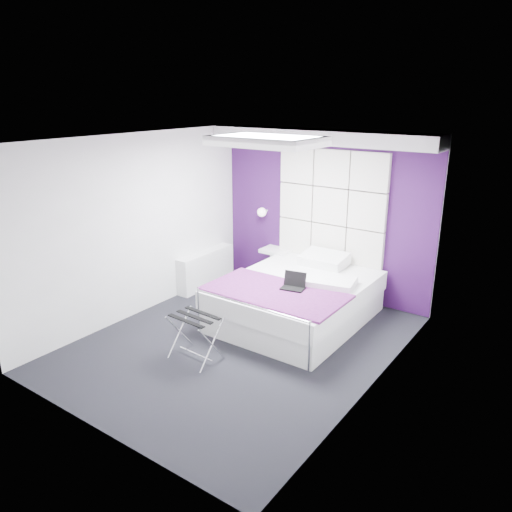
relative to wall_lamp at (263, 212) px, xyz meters
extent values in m
plane|color=black|center=(1.05, -2.06, -1.22)|extent=(4.40, 4.40, 0.00)
plane|color=white|center=(1.05, -2.06, 1.38)|extent=(4.40, 4.40, 0.00)
plane|color=silver|center=(1.05, 0.14, 0.08)|extent=(3.60, 0.00, 3.60)
plane|color=silver|center=(-0.75, -2.06, 0.08)|extent=(0.00, 4.40, 4.40)
plane|color=silver|center=(2.85, -2.06, 0.08)|extent=(0.00, 4.40, 4.40)
cube|color=#330F43|center=(1.05, 0.13, 0.08)|extent=(3.58, 0.02, 2.58)
cube|color=white|center=(1.05, -0.11, 1.28)|extent=(3.58, 0.50, 0.20)
sphere|color=white|center=(0.00, 0.00, 0.00)|extent=(0.15, 0.15, 0.15)
cube|color=white|center=(-0.64, -0.76, -0.92)|extent=(0.22, 1.20, 0.60)
cube|color=white|center=(1.29, -1.05, -1.06)|extent=(1.75, 2.19, 0.33)
cube|color=white|center=(1.29, -1.05, -0.76)|extent=(1.79, 2.23, 0.27)
cube|color=#4A1449|center=(1.29, -1.60, -0.60)|extent=(1.85, 0.98, 0.03)
cube|color=white|center=(0.31, -0.04, -0.61)|extent=(0.50, 0.39, 0.06)
cube|color=black|center=(0.85, -2.69, -0.66)|extent=(0.57, 0.42, 0.01)
cube|color=black|center=(1.44, -1.40, -0.58)|extent=(0.30, 0.21, 0.02)
cube|color=black|center=(1.44, -1.30, -0.47)|extent=(0.30, 0.01, 0.20)
camera|label=1|loc=(4.59, -6.70, 1.89)|focal=35.00mm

